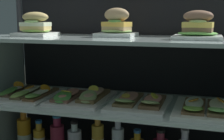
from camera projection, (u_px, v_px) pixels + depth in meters
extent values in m
cylinder|color=#333338|center=(22.00, 69.00, 1.89)|extent=(0.03, 0.03, 0.91)
cube|color=black|center=(126.00, 71.00, 1.72)|extent=(1.21, 0.01, 0.87)
cube|color=silver|center=(2.00, 125.00, 1.70)|extent=(0.01, 0.44, 0.31)
cube|color=silver|center=(112.00, 103.00, 1.50)|extent=(1.22, 0.46, 0.02)
cube|color=silver|center=(112.00, 39.00, 1.45)|extent=(1.22, 0.46, 0.02)
cube|color=white|center=(36.00, 34.00, 1.55)|extent=(0.17, 0.17, 0.02)
ellipsoid|color=#89C051|center=(36.00, 31.00, 1.55)|extent=(0.14, 0.12, 0.02)
cube|color=#E2C575|center=(36.00, 28.00, 1.54)|extent=(0.13, 0.08, 0.02)
cube|color=beige|center=(36.00, 24.00, 1.54)|extent=(0.13, 0.09, 0.02)
ellipsoid|color=#99CA71|center=(31.00, 21.00, 1.50)|extent=(0.08, 0.03, 0.01)
ellipsoid|color=tan|center=(35.00, 17.00, 1.54)|extent=(0.13, 0.09, 0.05)
cube|color=white|center=(117.00, 35.00, 1.50)|extent=(0.17, 0.17, 0.02)
ellipsoid|color=#8BB75E|center=(117.00, 31.00, 1.50)|extent=(0.14, 0.12, 0.02)
cube|color=tan|center=(117.00, 29.00, 1.50)|extent=(0.14, 0.10, 0.02)
cube|color=#F1BD4A|center=(117.00, 24.00, 1.49)|extent=(0.14, 0.11, 0.02)
ellipsoid|color=#53933D|center=(115.00, 21.00, 1.46)|extent=(0.08, 0.05, 0.02)
ellipsoid|color=tan|center=(117.00, 15.00, 1.49)|extent=(0.14, 0.11, 0.06)
cube|color=white|center=(197.00, 37.00, 1.34)|extent=(0.20, 0.20, 0.02)
ellipsoid|color=#61B048|center=(198.00, 33.00, 1.33)|extent=(0.16, 0.14, 0.02)
cube|color=#90684E|center=(198.00, 30.00, 1.33)|extent=(0.12, 0.08, 0.02)
cube|color=#E7C956|center=(198.00, 25.00, 1.33)|extent=(0.13, 0.08, 0.02)
ellipsoid|color=#96B361|center=(198.00, 21.00, 1.30)|extent=(0.07, 0.03, 0.01)
ellipsoid|color=brown|center=(198.00, 16.00, 1.32)|extent=(0.13, 0.08, 0.05)
cube|color=white|center=(29.00, 95.00, 1.60)|extent=(0.25, 0.34, 0.01)
cube|color=brown|center=(17.00, 91.00, 1.63)|extent=(0.06, 0.23, 0.02)
ellipsoid|color=#55943E|center=(9.00, 91.00, 1.57)|extent=(0.07, 0.12, 0.03)
ellipsoid|color=silver|center=(17.00, 88.00, 1.63)|extent=(0.05, 0.18, 0.02)
cylinder|color=orange|center=(19.00, 85.00, 1.64)|extent=(0.07, 0.07, 0.03)
cube|color=brown|center=(29.00, 93.00, 1.59)|extent=(0.06, 0.24, 0.01)
ellipsoid|color=#99C259|center=(20.00, 94.00, 1.52)|extent=(0.07, 0.13, 0.02)
ellipsoid|color=#E9EBC9|center=(28.00, 90.00, 1.59)|extent=(0.05, 0.20, 0.01)
cylinder|color=orange|center=(29.00, 87.00, 1.61)|extent=(0.06, 0.06, 0.02)
cube|color=brown|center=(42.00, 94.00, 1.57)|extent=(0.06, 0.26, 0.01)
ellipsoid|color=#6FAE4A|center=(33.00, 95.00, 1.50)|extent=(0.06, 0.13, 0.03)
ellipsoid|color=#EDE9CA|center=(42.00, 91.00, 1.57)|extent=(0.05, 0.21, 0.01)
cylinder|color=orange|center=(45.00, 88.00, 1.59)|extent=(0.06, 0.06, 0.03)
cube|color=white|center=(82.00, 98.00, 1.54)|extent=(0.25, 0.34, 0.01)
cube|color=brown|center=(69.00, 96.00, 1.53)|extent=(0.09, 0.23, 0.01)
ellipsoid|color=#4D9A42|center=(63.00, 97.00, 1.46)|extent=(0.10, 0.12, 0.04)
ellipsoid|color=#ED927E|center=(69.00, 93.00, 1.52)|extent=(0.07, 0.18, 0.02)
cylinder|color=yellow|center=(67.00, 91.00, 1.50)|extent=(0.06, 0.06, 0.02)
cube|color=brown|center=(94.00, 96.00, 1.52)|extent=(0.09, 0.24, 0.02)
ellipsoid|color=#A5B871|center=(88.00, 96.00, 1.45)|extent=(0.10, 0.13, 0.05)
ellipsoid|color=#E0A78D|center=(94.00, 92.00, 1.52)|extent=(0.07, 0.20, 0.02)
cylinder|color=yellow|center=(94.00, 89.00, 1.52)|extent=(0.06, 0.06, 0.03)
cube|color=white|center=(140.00, 103.00, 1.44)|extent=(0.25, 0.34, 0.01)
cube|color=brown|center=(129.00, 99.00, 1.46)|extent=(0.09, 0.24, 0.01)
ellipsoid|color=#9CC36D|center=(125.00, 101.00, 1.39)|extent=(0.11, 0.14, 0.04)
ellipsoid|color=#E09380|center=(129.00, 97.00, 1.46)|extent=(0.07, 0.19, 0.01)
cylinder|color=yellow|center=(126.00, 96.00, 1.43)|extent=(0.04, 0.04, 0.01)
cube|color=brown|center=(153.00, 102.00, 1.42)|extent=(0.09, 0.22, 0.01)
ellipsoid|color=#A6C174|center=(150.00, 102.00, 1.35)|extent=(0.09, 0.12, 0.04)
ellipsoid|color=#F69C8D|center=(153.00, 98.00, 1.42)|extent=(0.07, 0.18, 0.01)
cylinder|color=yellow|center=(155.00, 97.00, 1.41)|extent=(0.04, 0.05, 0.03)
cube|color=white|center=(205.00, 109.00, 1.35)|extent=(0.25, 0.34, 0.02)
cube|color=brown|center=(194.00, 106.00, 1.35)|extent=(0.09, 0.25, 0.01)
ellipsoid|color=#77B440|center=(193.00, 108.00, 1.28)|extent=(0.08, 0.12, 0.03)
ellipsoid|color=white|center=(194.00, 102.00, 1.35)|extent=(0.07, 0.20, 0.02)
cylinder|color=orange|center=(193.00, 100.00, 1.34)|extent=(0.06, 0.06, 0.02)
cube|color=brown|center=(218.00, 108.00, 1.32)|extent=(0.09, 0.23, 0.01)
ellipsoid|color=#7BC962|center=(219.00, 110.00, 1.25)|extent=(0.11, 0.13, 0.04)
ellipsoid|color=#F1EEBF|center=(219.00, 104.00, 1.31)|extent=(0.07, 0.19, 0.02)
cylinder|color=orange|center=(221.00, 100.00, 1.32)|extent=(0.05, 0.05, 0.03)
cylinder|color=orange|center=(24.00, 136.00, 1.73)|extent=(0.07, 0.07, 0.18)
cylinder|color=silver|center=(25.00, 140.00, 1.73)|extent=(0.07, 0.07, 0.07)
cylinder|color=orange|center=(23.00, 115.00, 1.71)|extent=(0.03, 0.03, 0.05)
cylinder|color=black|center=(23.00, 109.00, 1.70)|extent=(0.04, 0.04, 0.02)
cylinder|color=gold|center=(39.00, 126.00, 1.65)|extent=(0.03, 0.03, 0.04)
cylinder|color=#286DB2|center=(39.00, 122.00, 1.65)|extent=(0.03, 0.03, 0.01)
cylinder|color=#9C2244|center=(57.00, 122.00, 1.62)|extent=(0.04, 0.04, 0.04)
cylinder|color=teal|center=(57.00, 117.00, 1.61)|extent=(0.04, 0.04, 0.01)
cylinder|color=white|center=(74.00, 127.00, 1.59)|extent=(0.03, 0.03, 0.04)
cylinder|color=black|center=(74.00, 122.00, 1.59)|extent=(0.04, 0.04, 0.01)
cylinder|color=gold|center=(98.00, 120.00, 1.56)|extent=(0.03, 0.03, 0.05)
cylinder|color=black|center=(98.00, 114.00, 1.56)|extent=(0.03, 0.03, 0.01)
cylinder|color=white|center=(118.00, 125.00, 1.54)|extent=(0.03, 0.03, 0.04)
cylinder|color=black|center=(118.00, 120.00, 1.53)|extent=(0.03, 0.03, 0.01)
cylinder|color=gold|center=(137.00, 136.00, 1.53)|extent=(0.03, 0.03, 0.04)
cylinder|color=#336EB4|center=(137.00, 131.00, 1.52)|extent=(0.03, 0.03, 0.01)
cylinder|color=#972B42|center=(161.00, 136.00, 1.50)|extent=(0.04, 0.04, 0.04)
cylinder|color=black|center=(161.00, 131.00, 1.50)|extent=(0.04, 0.04, 0.01)
cylinder|color=white|center=(185.00, 137.00, 1.46)|extent=(0.03, 0.03, 0.04)
cylinder|color=white|center=(185.00, 131.00, 1.46)|extent=(0.04, 0.04, 0.01)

